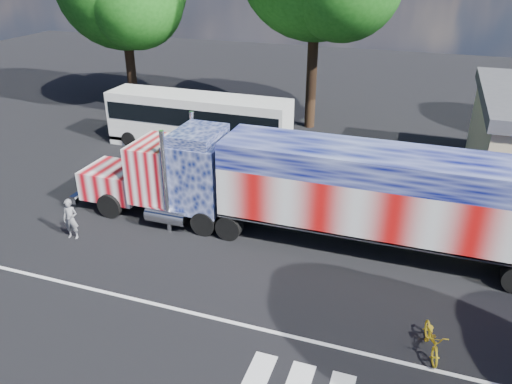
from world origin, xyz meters
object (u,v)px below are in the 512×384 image
(semi_truck, at_px, (329,190))
(bicycle, at_px, (432,339))
(coach_bus, at_px, (198,121))
(woman, at_px, (71,219))

(semi_truck, bearing_deg, bicycle, -50.37)
(coach_bus, xyz_separation_m, bicycle, (14.25, -13.75, -1.24))
(semi_truck, distance_m, woman, 10.97)
(coach_bus, distance_m, woman, 11.73)
(woman, bearing_deg, bicycle, -16.10)
(semi_truck, height_order, coach_bus, semi_truck)
(semi_truck, xyz_separation_m, bicycle, (4.44, -5.36, -1.91))
(semi_truck, xyz_separation_m, coach_bus, (-9.82, 8.39, -0.67))
(semi_truck, height_order, woman, semi_truck)
(coach_bus, bearing_deg, woman, -92.66)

